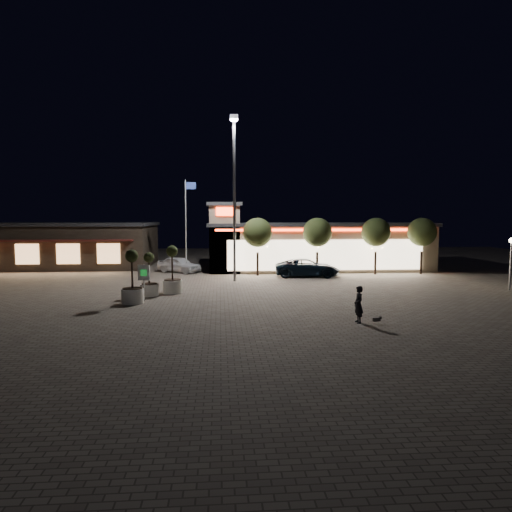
{
  "coord_description": "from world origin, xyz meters",
  "views": [
    {
      "loc": [
        0.9,
        -26.42,
        4.81
      ],
      "look_at": [
        3.47,
        6.0,
        2.05
      ],
      "focal_mm": 32.0,
      "sensor_mm": 36.0,
      "label": 1
    }
  ],
  "objects": [
    {
      "name": "string_tree_d",
      "position": [
        18.0,
        11.0,
        3.56
      ],
      "size": [
        2.42,
        2.42,
        4.79
      ],
      "color": "#332319",
      "rests_on": "ground"
    },
    {
      "name": "white_sedan",
      "position": [
        -2.68,
        13.68,
        0.7
      ],
      "size": [
        4.28,
        3.74,
        1.4
      ],
      "primitive_type": "imported",
      "rotation": [
        0.0,
        0.0,
        0.94
      ],
      "color": "white",
      "rests_on": "ground"
    },
    {
      "name": "flagpole",
      "position": [
        -1.9,
        13.0,
        4.74
      ],
      "size": [
        0.95,
        0.1,
        8.0
      ],
      "color": "white",
      "rests_on": "ground"
    },
    {
      "name": "restaurant_building",
      "position": [
        -14.0,
        19.97,
        2.16
      ],
      "size": [
        16.4,
        11.0,
        4.3
      ],
      "color": "#382D23",
      "rests_on": "ground"
    },
    {
      "name": "pedestrian",
      "position": [
        7.19,
        -6.33,
        0.85
      ],
      "size": [
        0.46,
        0.65,
        1.7
      ],
      "primitive_type": "imported",
      "rotation": [
        0.0,
        0.0,
        -1.48
      ],
      "color": "black",
      "rests_on": "ground"
    },
    {
      "name": "ground",
      "position": [
        0.0,
        0.0,
        0.0
      ],
      "size": [
        90.0,
        90.0,
        0.0
      ],
      "primitive_type": "plane",
      "color": "#6D6458",
      "rests_on": "ground"
    },
    {
      "name": "string_tree_a",
      "position": [
        4.0,
        11.0,
        3.56
      ],
      "size": [
        2.42,
        2.42,
        4.79
      ],
      "color": "#332319",
      "rests_on": "ground"
    },
    {
      "name": "floodlight_pole",
      "position": [
        2.0,
        8.0,
        7.02
      ],
      "size": [
        0.6,
        0.4,
        12.38
      ],
      "color": "gray",
      "rests_on": "ground"
    },
    {
      "name": "retail_building",
      "position": [
        9.51,
        15.82,
        2.21
      ],
      "size": [
        20.4,
        8.4,
        6.1
      ],
      "color": "gray",
      "rests_on": "ground"
    },
    {
      "name": "dog",
      "position": [
        8.0,
        -6.63,
        0.24
      ],
      "size": [
        0.45,
        0.24,
        0.24
      ],
      "color": "#59514C",
      "rests_on": "ground"
    },
    {
      "name": "planter_left",
      "position": [
        -3.44,
        1.74,
        0.83
      ],
      "size": [
        1.09,
        1.09,
        2.69
      ],
      "color": "silver",
      "rests_on": "ground"
    },
    {
      "name": "string_tree_b",
      "position": [
        9.0,
        11.0,
        3.56
      ],
      "size": [
        2.42,
        2.42,
        4.79
      ],
      "color": "#332319",
      "rests_on": "ground"
    },
    {
      "name": "planter_mid",
      "position": [
        -4.0,
        -0.7,
        0.94
      ],
      "size": [
        1.24,
        1.24,
        3.04
      ],
      "color": "silver",
      "rests_on": "ground"
    },
    {
      "name": "string_tree_c",
      "position": [
        14.0,
        11.0,
        3.56
      ],
      "size": [
        2.42,
        2.42,
        4.79
      ],
      "color": "#332319",
      "rests_on": "ground"
    },
    {
      "name": "lamp_post_east",
      "position": [
        20.0,
        2.0,
        2.46
      ],
      "size": [
        0.36,
        0.36,
        3.48
      ],
      "color": "gray",
      "rests_on": "ground"
    },
    {
      "name": "pickup_truck",
      "position": [
        8.0,
        10.03,
        0.73
      ],
      "size": [
        5.49,
        3.0,
        1.46
      ],
      "primitive_type": "imported",
      "rotation": [
        0.0,
        0.0,
        1.46
      ],
      "color": "black",
      "rests_on": "ground"
    },
    {
      "name": "planter_right",
      "position": [
        -2.13,
        2.67,
        0.94
      ],
      "size": [
        1.24,
        1.24,
        3.04
      ],
      "color": "silver",
      "rests_on": "ground"
    },
    {
      "name": "valet_sign",
      "position": [
        -3.49,
        0.06,
        1.46
      ],
      "size": [
        0.69,
        0.17,
        2.08
      ],
      "color": "gray",
      "rests_on": "ground"
    }
  ]
}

